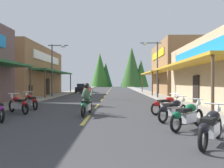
# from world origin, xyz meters

# --- Properties ---
(ground) EXTENTS (10.11, 89.51, 0.10)m
(ground) POSITION_xyz_m (0.00, 29.75, -0.05)
(ground) COLOR #38383A
(sidewalk_left) EXTENTS (2.06, 89.51, 0.12)m
(sidewalk_left) POSITION_xyz_m (-6.08, 29.75, 0.06)
(sidewalk_left) COLOR gray
(sidewalk_left) RESTS_ON ground
(sidewalk_right) EXTENTS (2.06, 89.51, 0.12)m
(sidewalk_right) POSITION_xyz_m (6.08, 29.75, 0.06)
(sidewalk_right) COLOR #9E9991
(sidewalk_right) RESTS_ON ground
(centerline_dashes) EXTENTS (0.16, 65.16, 0.01)m
(centerline_dashes) POSITION_xyz_m (0.00, 33.64, 0.01)
(centerline_dashes) COLOR #E0C64C
(centerline_dashes) RESTS_ON ground
(storefront_left_far) EXTENTS (9.61, 13.29, 5.85)m
(storefront_left_far) POSITION_xyz_m (-10.98, 25.55, 2.93)
(storefront_left_far) COLOR olive
(storefront_left_far) RESTS_ON ground
(storefront_right_far) EXTENTS (8.51, 10.75, 6.94)m
(storefront_right_far) POSITION_xyz_m (10.44, 28.74, 3.47)
(storefront_right_far) COLOR olive
(storefront_right_far) RESTS_ON ground
(streetlamp_left) EXTENTS (2.11, 0.30, 5.62)m
(streetlamp_left) POSITION_xyz_m (-5.11, 21.84, 3.71)
(streetlamp_left) COLOR #474C51
(streetlamp_left) RESTS_ON ground
(streetlamp_right) EXTENTS (2.11, 0.30, 5.65)m
(streetlamp_right) POSITION_xyz_m (5.11, 20.79, 3.73)
(streetlamp_right) COLOR #474C51
(streetlamp_right) RESTS_ON ground
(motorcycle_parked_right_0) EXTENTS (1.37, 1.77, 1.04)m
(motorcycle_parked_right_0) POSITION_xyz_m (3.73, 4.97, 0.49)
(motorcycle_parked_right_0) COLOR black
(motorcycle_parked_right_0) RESTS_ON ground
(motorcycle_parked_right_1) EXTENTS (1.65, 1.52, 1.04)m
(motorcycle_parked_right_1) POSITION_xyz_m (3.74, 6.80, 0.49)
(motorcycle_parked_right_1) COLOR black
(motorcycle_parked_right_1) RESTS_ON ground
(motorcycle_parked_right_2) EXTENTS (1.65, 1.52, 1.04)m
(motorcycle_parked_right_2) POSITION_xyz_m (3.69, 8.40, 0.49)
(motorcycle_parked_right_2) COLOR black
(motorcycle_parked_right_2) RESTS_ON ground
(motorcycle_parked_right_3) EXTENTS (1.86, 1.22, 1.04)m
(motorcycle_parked_right_3) POSITION_xyz_m (3.86, 10.31, 0.49)
(motorcycle_parked_right_3) COLOR black
(motorcycle_parked_right_3) RESTS_ON ground
(motorcycle_parked_left_2) EXTENTS (1.70, 1.45, 1.04)m
(motorcycle_parked_left_2) POSITION_xyz_m (-3.80, 10.44, 0.49)
(motorcycle_parked_left_2) COLOR black
(motorcycle_parked_left_2) RESTS_ON ground
(motorcycle_parked_left_3) EXTENTS (1.48, 1.68, 1.04)m
(motorcycle_parked_left_3) POSITION_xyz_m (-3.85, 12.20, 0.49)
(motorcycle_parked_left_3) COLOR black
(motorcycle_parked_left_3) RESTS_ON ground
(rider_cruising_lead) EXTENTS (0.61, 2.14, 1.57)m
(rider_cruising_lead) POSITION_xyz_m (-0.16, 9.93, 0.66)
(rider_cruising_lead) COLOR black
(rider_cruising_lead) RESTS_ON ground
(rider_cruising_trailing) EXTENTS (0.61, 2.14, 1.57)m
(rider_cruising_trailing) POSITION_xyz_m (-0.66, 13.81, 0.66)
(rider_cruising_trailing) COLOR black
(rider_cruising_trailing) RESTS_ON ground
(pedestrian_by_shop) EXTENTS (0.48, 0.42, 1.57)m
(pedestrian_by_shop) POSITION_xyz_m (-6.48, 18.72, 0.90)
(pedestrian_by_shop) COLOR black
(pedestrian_by_shop) RESTS_ON ground
(parked_car_curbside) EXTENTS (2.12, 4.33, 1.40)m
(parked_car_curbside) POSITION_xyz_m (-3.85, 33.25, 0.69)
(parked_car_curbside) COLOR black
(parked_car_curbside) RESTS_ON ground
(treeline_backdrop) EXTENTS (20.27, 10.63, 13.55)m
(treeline_backdrop) POSITION_xyz_m (2.82, 73.66, 5.96)
(treeline_backdrop) COLOR #2F5923
(treeline_backdrop) RESTS_ON ground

